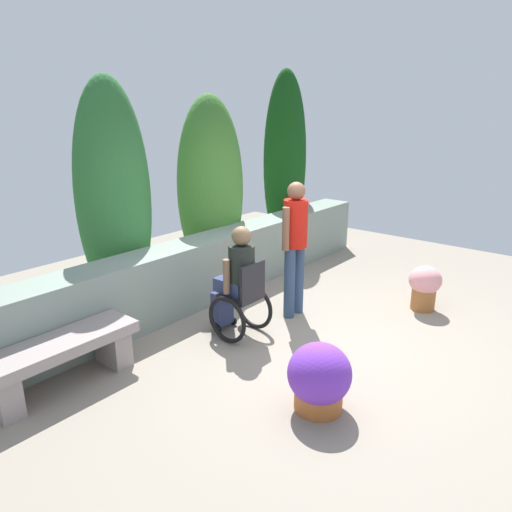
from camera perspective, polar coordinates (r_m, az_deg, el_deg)
ground_plane at (r=5.61m, az=6.81°, el=-10.00°), size 10.06×10.06×0.00m
stone_retaining_wall at (r=6.52m, az=-6.76°, el=-1.74°), size 7.31×0.52×0.89m
hedge_backdrop at (r=6.62m, az=-12.43°, el=8.03°), size 7.15×0.87×3.27m
stone_bench at (r=4.94m, az=-22.57°, el=-11.07°), size 1.48×0.48×0.49m
person_in_wheelchair at (r=5.45m, az=-2.16°, el=-3.55°), size 0.53×0.66×1.33m
person_standing_companion at (r=5.88m, az=4.75°, el=1.91°), size 0.49×0.30×1.73m
flower_pot_purple_near at (r=6.62m, az=19.77°, el=-3.38°), size 0.42×0.42×0.60m
flower_pot_terracotta_by_wall at (r=4.32m, az=7.67°, el=-14.50°), size 0.57×0.57×0.63m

